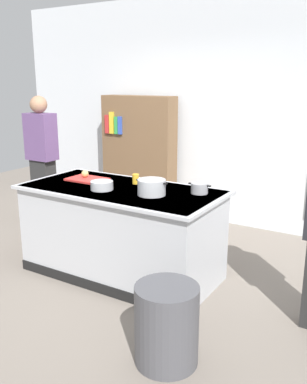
# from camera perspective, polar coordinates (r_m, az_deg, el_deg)

# --- Properties ---
(ground_plane) EXTENTS (10.00, 10.00, 0.00)m
(ground_plane) POSITION_cam_1_polar(r_m,az_deg,el_deg) (4.43, -4.18, -10.82)
(ground_plane) COLOR slate
(back_wall) EXTENTS (6.40, 0.12, 3.00)m
(back_wall) POSITION_cam_1_polar(r_m,az_deg,el_deg) (5.84, 7.79, 10.67)
(back_wall) COLOR silver
(back_wall) RESTS_ON ground_plane
(counter_island) EXTENTS (1.98, 0.98, 0.90)m
(counter_island) POSITION_cam_1_polar(r_m,az_deg,el_deg) (4.25, -4.31, -5.16)
(counter_island) COLOR #B7BABF
(counter_island) RESTS_ON ground_plane
(cutting_board) EXTENTS (0.40, 0.28, 0.02)m
(cutting_board) POSITION_cam_1_polar(r_m,az_deg,el_deg) (4.48, -8.91, 1.70)
(cutting_board) COLOR red
(cutting_board) RESTS_ON counter_island
(onion) EXTENTS (0.08, 0.08, 0.08)m
(onion) POSITION_cam_1_polar(r_m,az_deg,el_deg) (4.53, -9.19, 2.45)
(onion) COLOR tan
(onion) RESTS_ON cutting_board
(stock_pot) EXTENTS (0.32, 0.26, 0.14)m
(stock_pot) POSITION_cam_1_polar(r_m,az_deg,el_deg) (3.85, -0.26, 0.66)
(stock_pot) COLOR #B7BABF
(stock_pot) RESTS_ON counter_island
(sauce_pan) EXTENTS (0.22, 0.16, 0.10)m
(sauce_pan) POSITION_cam_1_polar(r_m,az_deg,el_deg) (3.93, 6.20, 0.51)
(sauce_pan) COLOR #99999E
(sauce_pan) RESTS_ON counter_island
(mixing_bowl) EXTENTS (0.22, 0.22, 0.08)m
(mixing_bowl) POSITION_cam_1_polar(r_m,az_deg,el_deg) (4.07, -6.96, 0.89)
(mixing_bowl) COLOR #B7BABF
(mixing_bowl) RESTS_ON counter_island
(juice_cup) EXTENTS (0.07, 0.07, 0.10)m
(juice_cup) POSITION_cam_1_polar(r_m,az_deg,el_deg) (4.27, -2.41, 1.76)
(juice_cup) COLOR yellow
(juice_cup) RESTS_ON counter_island
(trash_bin) EXTENTS (0.45, 0.45, 0.57)m
(trash_bin) POSITION_cam_1_polar(r_m,az_deg,el_deg) (3.06, 1.77, -17.40)
(trash_bin) COLOR #4C4C51
(trash_bin) RESTS_ON ground_plane
(person_guest) EXTENTS (0.38, 0.24, 1.72)m
(person_guest) POSITION_cam_1_polar(r_m,az_deg,el_deg) (5.77, -14.73, 4.36)
(person_guest) COLOR #2A2A2A
(person_guest) RESTS_ON ground_plane
(bookshelf) EXTENTS (1.10, 0.31, 1.70)m
(bookshelf) POSITION_cam_1_polar(r_m,az_deg,el_deg) (6.12, -1.98, 4.87)
(bookshelf) COLOR brown
(bookshelf) RESTS_ON ground_plane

